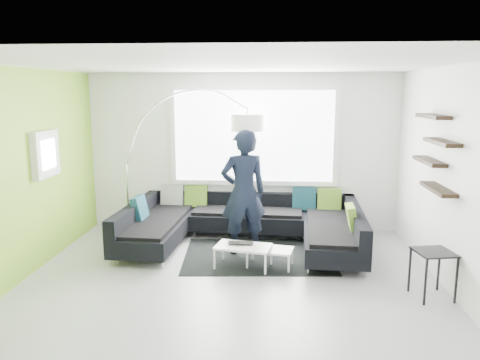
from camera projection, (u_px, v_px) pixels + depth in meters
name	position (u px, v px, depth m)	size (l,w,h in m)	color
ground	(231.00, 282.00, 6.17)	(5.50, 5.50, 0.00)	gray
room_shell	(234.00, 144.00, 6.03)	(5.54, 5.04, 2.82)	silver
sectional_sofa	(243.00, 226.00, 7.48)	(3.83, 2.50, 0.80)	black
rug	(258.00, 256.00, 7.14)	(2.23, 1.62, 0.01)	black
coffee_table	(257.00, 256.00, 6.66)	(1.00, 0.58, 0.33)	white
arc_lamp	(126.00, 165.00, 7.87)	(2.33, 0.64, 2.52)	white
side_table	(432.00, 274.00, 5.66)	(0.43, 0.43, 0.59)	black
person	(243.00, 192.00, 7.12)	(0.80, 0.64, 1.92)	black
laptop	(241.00, 244.00, 6.62)	(0.37, 0.24, 0.03)	black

